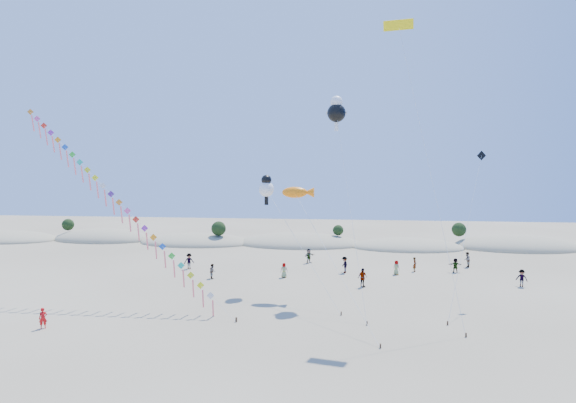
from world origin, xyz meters
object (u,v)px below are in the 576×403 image
(parafoil_kite, at_px, (400,30))
(flyer_foreground, at_px, (43,318))
(kite_train, at_px, (112,196))
(fish_kite, at_px, (298,193))

(parafoil_kite, xyz_separation_m, flyer_foreground, (-26.23, -7.70, -22.00))
(parafoil_kite, bearing_deg, kite_train, 179.56)
(kite_train, height_order, parafoil_kite, parafoil_kite)
(fish_kite, height_order, flyer_foreground, fish_kite)
(kite_train, xyz_separation_m, fish_kite, (16.08, 4.45, 0.18))
(fish_kite, bearing_deg, parafoil_kite, -28.54)
(fish_kite, height_order, parafoil_kite, parafoil_kite)
(kite_train, relative_size, fish_kite, 1.65)
(kite_train, xyz_separation_m, parafoil_kite, (24.61, -0.19, 13.49))
(kite_train, height_order, fish_kite, kite_train)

